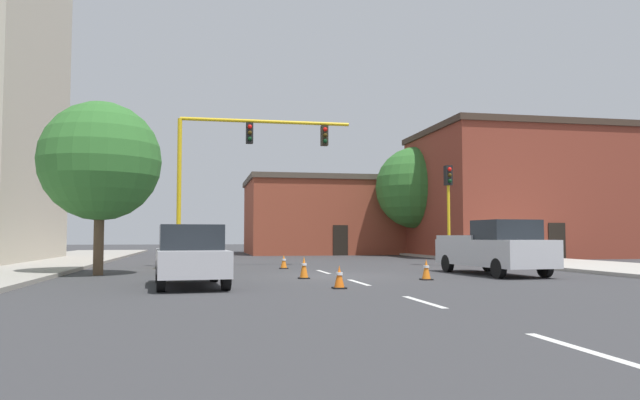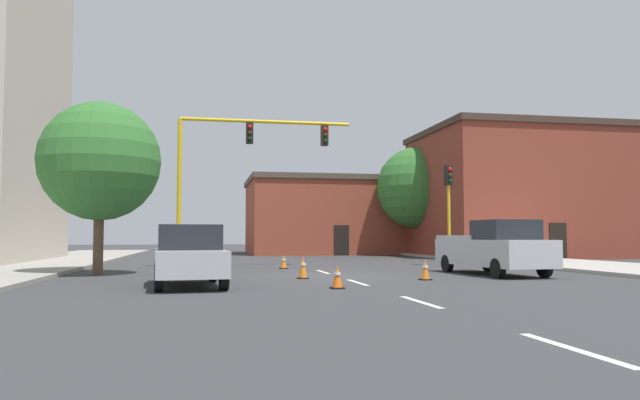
# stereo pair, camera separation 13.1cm
# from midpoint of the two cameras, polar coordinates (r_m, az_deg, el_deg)

# --- Properties ---
(ground_plane) EXTENTS (160.00, 160.00, 0.00)m
(ground_plane) POSITION_cam_midpoint_polar(r_m,az_deg,el_deg) (21.50, 1.46, -7.23)
(ground_plane) COLOR #38383A
(sidewalk_left) EXTENTS (6.00, 56.00, 0.14)m
(sidewalk_left) POSITION_cam_midpoint_polar(r_m,az_deg,el_deg) (30.04, -26.57, -5.65)
(sidewalk_left) COLOR #9E998E
(sidewalk_left) RESTS_ON ground_plane
(sidewalk_right) EXTENTS (6.00, 56.00, 0.14)m
(sidewalk_right) POSITION_cam_midpoint_polar(r_m,az_deg,el_deg) (33.72, 19.81, -5.52)
(sidewalk_right) COLOR #B2ADA3
(sidewalk_right) RESTS_ON ground_plane
(lane_stripe_seg_0) EXTENTS (0.16, 2.40, 0.01)m
(lane_stripe_seg_0) POSITION_cam_midpoint_polar(r_m,az_deg,el_deg) (8.48, 23.06, -12.86)
(lane_stripe_seg_0) COLOR silver
(lane_stripe_seg_0) RESTS_ON ground_plane
(lane_stripe_seg_1) EXTENTS (0.16, 2.40, 0.01)m
(lane_stripe_seg_1) POSITION_cam_midpoint_polar(r_m,az_deg,el_deg) (13.36, 9.52, -9.51)
(lane_stripe_seg_1) COLOR silver
(lane_stripe_seg_1) RESTS_ON ground_plane
(lane_stripe_seg_2) EXTENTS (0.16, 2.40, 0.01)m
(lane_stripe_seg_2) POSITION_cam_midpoint_polar(r_m,az_deg,el_deg) (18.59, 3.49, -7.82)
(lane_stripe_seg_2) COLOR silver
(lane_stripe_seg_2) RESTS_ON ground_plane
(lane_stripe_seg_3) EXTENTS (0.16, 2.40, 0.01)m
(lane_stripe_seg_3) POSITION_cam_midpoint_polar(r_m,az_deg,el_deg) (23.94, 0.15, -6.83)
(lane_stripe_seg_3) COLOR silver
(lane_stripe_seg_3) RESTS_ON ground_plane
(building_brick_center) EXTENTS (12.91, 9.98, 5.97)m
(building_brick_center) POSITION_cam_midpoint_polar(r_m,az_deg,el_deg) (48.36, 0.57, -1.55)
(building_brick_center) COLOR brown
(building_brick_center) RESTS_ON ground_plane
(building_row_right) EXTENTS (12.23, 10.49, 8.63)m
(building_row_right) POSITION_cam_midpoint_polar(r_m,az_deg,el_deg) (43.07, 17.73, 0.60)
(building_row_right) COLOR brown
(building_row_right) RESTS_ON ground_plane
(traffic_signal_gantry) EXTENTS (8.78, 1.20, 6.83)m
(traffic_signal_gantry) POSITION_cam_midpoint_polar(r_m,az_deg,el_deg) (27.69, -11.12, -1.70)
(traffic_signal_gantry) COLOR yellow
(traffic_signal_gantry) RESTS_ON ground_plane
(traffic_light_pole_right) EXTENTS (0.32, 0.47, 4.80)m
(traffic_light_pole_right) POSITION_cam_midpoint_polar(r_m,az_deg,el_deg) (29.36, 11.98, 0.76)
(traffic_light_pole_right) COLOR yellow
(traffic_light_pole_right) RESTS_ON ground_plane
(tree_left_near) EXTENTS (4.37, 4.37, 6.35)m
(tree_left_near) POSITION_cam_midpoint_polar(r_m,az_deg,el_deg) (23.47, -20.28, 3.46)
(tree_left_near) COLOR brown
(tree_left_near) RESTS_ON ground_plane
(tree_right_far) EXTENTS (5.89, 5.89, 7.83)m
(tree_right_far) POSITION_cam_midpoint_polar(r_m,az_deg,el_deg) (43.73, 9.07, 1.15)
(tree_right_far) COLOR brown
(tree_right_far) RESTS_ON ground_plane
(pickup_truck_silver) EXTENTS (2.37, 5.53, 1.99)m
(pickup_truck_silver) POSITION_cam_midpoint_polar(r_m,az_deg,el_deg) (23.04, 16.01, -4.42)
(pickup_truck_silver) COLOR #BCBCC1
(pickup_truck_silver) RESTS_ON ground_plane
(sedan_silver_near_left) EXTENTS (2.21, 4.64, 1.74)m
(sedan_silver_near_left) POSITION_cam_midpoint_polar(r_m,az_deg,el_deg) (17.53, -12.42, -5.12)
(sedan_silver_near_left) COLOR #B7B7BC
(sedan_silver_near_left) RESTS_ON ground_plane
(traffic_cone_roadside_a) EXTENTS (0.36, 0.36, 0.63)m
(traffic_cone_roadside_a) POSITION_cam_midpoint_polar(r_m,az_deg,el_deg) (16.40, 1.61, -7.34)
(traffic_cone_roadside_a) COLOR black
(traffic_cone_roadside_a) RESTS_ON ground_plane
(traffic_cone_roadside_b) EXTENTS (0.36, 0.36, 0.68)m
(traffic_cone_roadside_b) POSITION_cam_midpoint_polar(r_m,az_deg,el_deg) (19.86, 9.87, -6.54)
(traffic_cone_roadside_b) COLOR black
(traffic_cone_roadside_b) RESTS_ON ground_plane
(traffic_cone_roadside_c) EXTENTS (0.36, 0.36, 0.61)m
(traffic_cone_roadside_c) POSITION_cam_midpoint_polar(r_m,az_deg,el_deg) (26.23, -3.60, -5.88)
(traffic_cone_roadside_c) COLOR black
(traffic_cone_roadside_c) RESTS_ON ground_plane
(traffic_cone_roadside_d) EXTENTS (0.36, 0.36, 0.75)m
(traffic_cone_roadside_d) POSITION_cam_midpoint_polar(r_m,az_deg,el_deg) (20.16, -1.72, -6.44)
(traffic_cone_roadside_d) COLOR black
(traffic_cone_roadside_d) RESTS_ON ground_plane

